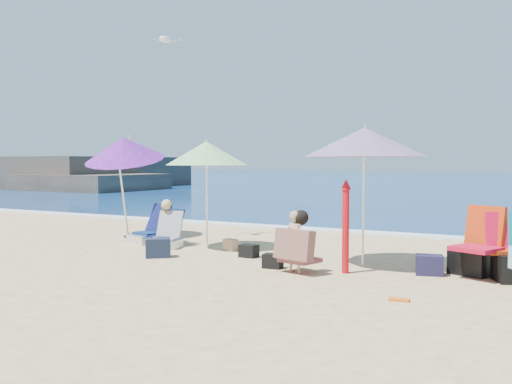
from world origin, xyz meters
The scene contains 19 objects.
ground centered at (0.00, 0.00, 0.00)m, with size 120.00×120.00×0.00m.
foam centered at (0.00, 5.10, 0.02)m, with size 120.00×0.50×0.04m.
headland centered at (-27.29, 19.73, 0.57)m, with size 20.50×11.50×2.60m.
umbrella_turquoise centered at (1.51, 1.14, 1.90)m, with size 2.26×2.26×2.16m.
umbrella_striped centered at (-1.59, 1.45, 1.75)m, with size 1.64×1.64×2.01m.
umbrella_blue centered at (-4.00, 1.94, 1.87)m, with size 2.09×2.14×2.29m.
furled_umbrella centered at (1.46, 0.47, 0.75)m, with size 0.15×0.15×1.36m.
chair_navy centered at (-3.01, 1.54, 0.20)m, with size 0.74×0.84×0.76m.
chair_rainbow centered at (-2.31, 1.22, 0.18)m, with size 0.63×0.72×0.67m.
camp_chair_left centered at (3.11, 1.22, 0.30)m, with size 0.78×1.03×0.98m.
person_center centered at (0.84, 0.13, 0.44)m, with size 0.66×0.62×0.91m.
person_left centered at (-2.52, 1.46, 0.40)m, with size 0.49×0.61×0.88m.
bag_navy_a centered at (-1.78, 0.27, 0.16)m, with size 0.50×0.49×0.32m.
bag_black_a centered at (-0.44, 1.00, 0.11)m, with size 0.31×0.23×0.21m.
bag_tan centered at (-1.08, 1.47, 0.10)m, with size 0.28×0.24×0.21m.
bag_navy_b centered at (2.54, 0.94, 0.14)m, with size 0.43×0.36×0.28m.
bag_black_b centered at (0.37, 0.31, 0.11)m, with size 0.30×0.22×0.22m.
orange_item centered at (2.58, -0.81, 0.02)m, with size 0.24×0.14×0.03m.
seagull centered at (-3.00, 2.08, 4.06)m, with size 0.61×0.59×0.12m.
Camera 1 is at (4.33, -7.36, 1.60)m, focal length 40.61 mm.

